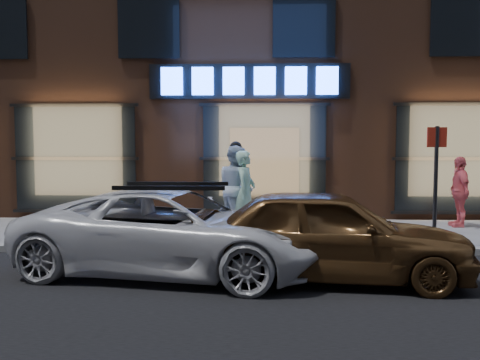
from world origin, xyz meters
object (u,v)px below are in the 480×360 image
object	(u,v)px
passerby	(459,192)
sign_post	(436,176)
man_bowtie	(245,191)
gold_sedan	(328,234)
white_suv	(174,231)
man_cap	(236,187)

from	to	relation	value
passerby	sign_post	distance (m)	3.11
man_bowtie	gold_sedan	world-z (taller)	man_bowtie
passerby	white_suv	distance (m)	7.48
passerby	man_bowtie	bearing A→B (deg)	-76.50
man_cap	man_bowtie	bearing A→B (deg)	173.31
gold_sedan	sign_post	size ratio (longest dim) A/B	1.71
passerby	man_cap	bearing A→B (deg)	-81.55
man_bowtie	passerby	xyz separation A→B (m)	(5.09, 0.86, -0.07)
passerby	gold_sedan	xyz separation A→B (m)	(-3.83, -4.63, -0.17)
man_bowtie	man_cap	distance (m)	0.50
white_suv	gold_sedan	bearing A→B (deg)	-88.01
gold_sedan	sign_post	xyz separation A→B (m)	(2.26, 2.00, 0.71)
gold_sedan	passerby	bearing A→B (deg)	-33.94
man_bowtie	sign_post	size ratio (longest dim) A/B	0.80
passerby	sign_post	size ratio (longest dim) A/B	0.74
man_cap	white_suv	size ratio (longest dim) A/B	0.42
man_bowtie	man_cap	size ratio (longest dim) A/B	0.94
white_suv	gold_sedan	distance (m)	2.29
man_cap	passerby	world-z (taller)	man_cap
sign_post	gold_sedan	bearing A→B (deg)	-144.20
sign_post	white_suv	bearing A→B (deg)	-165.16
man_bowtie	man_cap	bearing A→B (deg)	44.19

